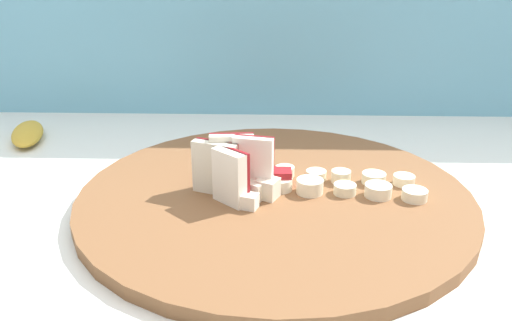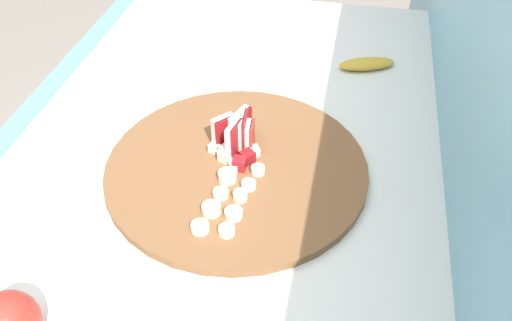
% 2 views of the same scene
% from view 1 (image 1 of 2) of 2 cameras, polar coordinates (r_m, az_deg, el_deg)
% --- Properties ---
extents(tile_backsplash, '(2.40, 0.04, 1.36)m').
position_cam_1_polar(tile_backsplash, '(1.00, 2.97, -7.44)').
color(tile_backsplash, '#6BADC6').
rests_on(tile_backsplash, ground).
extents(cutting_board, '(0.44, 0.44, 0.01)m').
position_cam_1_polar(cutting_board, '(0.57, 2.12, -4.01)').
color(cutting_board, brown).
rests_on(cutting_board, tiled_countertop).
extents(apple_wedge_fan, '(0.09, 0.07, 0.07)m').
position_cam_1_polar(apple_wedge_fan, '(0.55, -2.68, -0.77)').
color(apple_wedge_fan, maroon).
rests_on(apple_wedge_fan, cutting_board).
extents(apple_dice_pile, '(0.08, 0.09, 0.02)m').
position_cam_1_polar(apple_dice_pile, '(0.56, 0.77, -2.62)').
color(apple_dice_pile, maroon).
rests_on(apple_dice_pile, cutting_board).
extents(banana_slice_rows, '(0.17, 0.08, 0.02)m').
position_cam_1_polar(banana_slice_rows, '(0.57, 9.93, -2.58)').
color(banana_slice_rows, white).
rests_on(banana_slice_rows, cutting_board).
extents(banana_peel, '(0.08, 0.13, 0.02)m').
position_cam_1_polar(banana_peel, '(0.84, -24.49, 2.82)').
color(banana_peel, gold).
rests_on(banana_peel, tiled_countertop).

